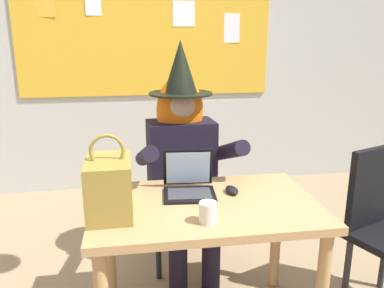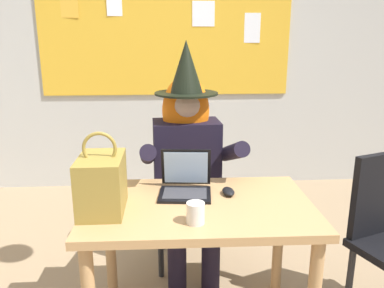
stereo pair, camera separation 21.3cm
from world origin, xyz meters
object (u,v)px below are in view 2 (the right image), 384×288
Objects in this scene: computer_mouse at (228,191)px; coffee_mug at (196,213)px; desk_main at (199,223)px; handbag at (102,183)px; chair_at_desk at (187,187)px; laptop at (185,184)px; person_costumed at (188,150)px.

coffee_mug reaches higher than computer_mouse.
handbag is (-0.45, -0.05, 0.24)m from desk_main.
computer_mouse reaches higher than desk_main.
handbag reaches higher than chair_at_desk.
handbag reaches higher than desk_main.
computer_mouse is at bearing 18.60° from chair_at_desk.
coffee_mug is (0.03, -0.35, -0.00)m from laptop.
chair_at_desk is at bearing 60.39° from handbag.
coffee_mug is (-0.01, -0.92, 0.24)m from chair_at_desk.
handbag is (-0.43, -0.64, 0.04)m from person_costumed.
coffee_mug is at bearing 1.40° from chair_at_desk.
person_costumed is 5.19× the size of laptop.
handbag is 3.98× the size of coffee_mug.
handbag is at bearing -27.59° from chair_at_desk.
chair_at_desk is 3.20× the size of laptop.
coffee_mug is (0.42, -0.16, -0.09)m from handbag.
laptop reaches higher than coffee_mug.
handbag reaches higher than coffee_mug.
handbag is at bearing -148.87° from laptop.
laptop is (-0.04, -0.57, 0.24)m from chair_at_desk.
computer_mouse is 0.64m from handbag.
laptop reaches higher than chair_at_desk.
desk_main is 1.22× the size of chair_at_desk.
chair_at_desk is at bearing 89.38° from coffee_mug.
person_costumed is at bearing 55.86° from handbag.
desk_main is at bearing -1.14° from person_costumed.
chair_at_desk reaches higher than coffee_mug.
handbag is (-0.43, -0.76, 0.33)m from chair_at_desk.
computer_mouse is at bearing 31.15° from desk_main.
handbag is at bearing -37.46° from person_costumed.
chair_at_desk is at bearing 92.02° from laptop.
person_costumed is (-0.02, 0.59, 0.20)m from desk_main.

